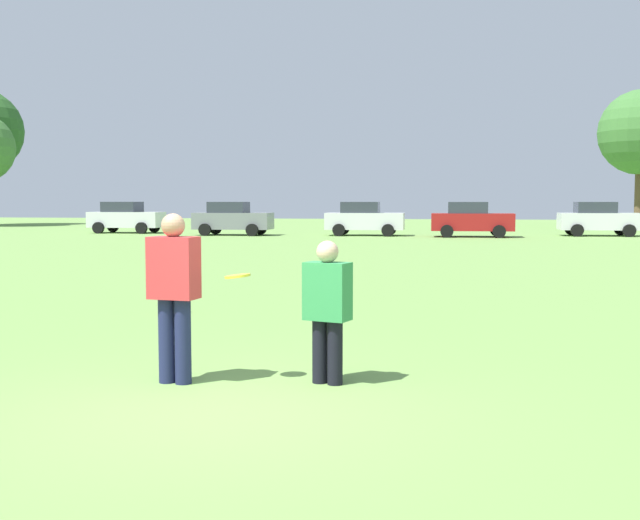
{
  "coord_description": "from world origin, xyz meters",
  "views": [
    {
      "loc": [
        2.05,
        -6.56,
        1.89
      ],
      "look_at": [
        0.3,
        3.47,
        1.1
      ],
      "focal_mm": 43.34,
      "sensor_mm": 36.0,
      "label": 1
    }
  ],
  "objects_px": {
    "traffic_cone": "(177,300)",
    "parked_car_near_left": "(126,217)",
    "parked_car_mid_right": "(471,219)",
    "player_defender": "(327,305)",
    "frisbee": "(238,276)",
    "parked_car_near_right": "(599,219)",
    "parked_car_mid_left": "(232,218)",
    "player_thrower": "(174,288)",
    "parked_car_center": "(364,218)"
  },
  "relations": [
    {
      "from": "player_defender",
      "to": "parked_car_center",
      "type": "bearing_deg",
      "value": 96.01
    },
    {
      "from": "parked_car_near_left",
      "to": "parked_car_mid_left",
      "type": "bearing_deg",
      "value": -13.96
    },
    {
      "from": "parked_car_near_left",
      "to": "parked_car_near_right",
      "type": "distance_m",
      "value": 26.53
    },
    {
      "from": "parked_car_mid_right",
      "to": "parked_car_near_right",
      "type": "bearing_deg",
      "value": 19.18
    },
    {
      "from": "player_defender",
      "to": "frisbee",
      "type": "xyz_separation_m",
      "value": [
        -0.93,
        -0.08,
        0.29
      ]
    },
    {
      "from": "frisbee",
      "to": "parked_car_mid_right",
      "type": "xyz_separation_m",
      "value": [
        3.06,
        33.18,
        -0.18
      ]
    },
    {
      "from": "player_thrower",
      "to": "parked_car_mid_right",
      "type": "bearing_deg",
      "value": 83.69
    },
    {
      "from": "frisbee",
      "to": "player_defender",
      "type": "bearing_deg",
      "value": 4.84
    },
    {
      "from": "player_defender",
      "to": "frisbee",
      "type": "distance_m",
      "value": 0.98
    },
    {
      "from": "player_thrower",
      "to": "traffic_cone",
      "type": "distance_m",
      "value": 5.11
    },
    {
      "from": "parked_car_near_left",
      "to": "parked_car_mid_right",
      "type": "bearing_deg",
      "value": -4.65
    },
    {
      "from": "traffic_cone",
      "to": "frisbee",
      "type": "bearing_deg",
      "value": -62.62
    },
    {
      "from": "player_thrower",
      "to": "parked_car_center",
      "type": "relative_size",
      "value": 0.42
    },
    {
      "from": "traffic_cone",
      "to": "parked_car_mid_left",
      "type": "height_order",
      "value": "parked_car_mid_left"
    },
    {
      "from": "parked_car_near_left",
      "to": "traffic_cone",
      "type": "bearing_deg",
      "value": -64.58
    },
    {
      "from": "parked_car_center",
      "to": "parked_car_near_right",
      "type": "xyz_separation_m",
      "value": [
        12.41,
        1.68,
        0.0
      ]
    },
    {
      "from": "parked_car_center",
      "to": "player_thrower",
      "type": "bearing_deg",
      "value": -86.64
    },
    {
      "from": "frisbee",
      "to": "parked_car_near_left",
      "type": "bearing_deg",
      "value": 115.68
    },
    {
      "from": "traffic_cone",
      "to": "parked_car_mid_left",
      "type": "bearing_deg",
      "value": 104.58
    },
    {
      "from": "parked_car_near_left",
      "to": "parked_car_mid_left",
      "type": "distance_m",
      "value": 7.16
    },
    {
      "from": "player_thrower",
      "to": "frisbee",
      "type": "height_order",
      "value": "player_thrower"
    },
    {
      "from": "player_thrower",
      "to": "frisbee",
      "type": "xyz_separation_m",
      "value": [
        0.63,
        0.17,
        0.12
      ]
    },
    {
      "from": "traffic_cone",
      "to": "parked_car_mid_left",
      "type": "xyz_separation_m",
      "value": [
        -7.41,
        28.48,
        0.69
      ]
    },
    {
      "from": "player_thrower",
      "to": "parked_car_mid_right",
      "type": "distance_m",
      "value": 33.55
    },
    {
      "from": "traffic_cone",
      "to": "parked_car_near_left",
      "type": "relative_size",
      "value": 0.11
    },
    {
      "from": "frisbee",
      "to": "parked_car_center",
      "type": "relative_size",
      "value": 0.06
    },
    {
      "from": "traffic_cone",
      "to": "player_thrower",
      "type": "bearing_deg",
      "value": -69.85
    },
    {
      "from": "traffic_cone",
      "to": "parked_car_center",
      "type": "height_order",
      "value": "parked_car_center"
    },
    {
      "from": "traffic_cone",
      "to": "parked_car_mid_right",
      "type": "relative_size",
      "value": 0.11
    },
    {
      "from": "parked_car_mid_left",
      "to": "parked_car_near_right",
      "type": "height_order",
      "value": "same"
    },
    {
      "from": "traffic_cone",
      "to": "parked_car_near_left",
      "type": "distance_m",
      "value": 33.46
    },
    {
      "from": "frisbee",
      "to": "parked_car_near_left",
      "type": "relative_size",
      "value": 0.06
    },
    {
      "from": "frisbee",
      "to": "traffic_cone",
      "type": "relative_size",
      "value": 0.56
    },
    {
      "from": "parked_car_near_left",
      "to": "player_defender",
      "type": "bearing_deg",
      "value": -63.03
    },
    {
      "from": "player_thrower",
      "to": "parked_car_mid_left",
      "type": "distance_m",
      "value": 34.46
    },
    {
      "from": "parked_car_mid_right",
      "to": "traffic_cone",
      "type": "bearing_deg",
      "value": -100.74
    },
    {
      "from": "parked_car_near_left",
      "to": "parked_car_mid_left",
      "type": "height_order",
      "value": "same"
    },
    {
      "from": "player_defender",
      "to": "parked_car_mid_left",
      "type": "distance_m",
      "value": 34.67
    },
    {
      "from": "frisbee",
      "to": "parked_car_mid_left",
      "type": "relative_size",
      "value": 0.06
    },
    {
      "from": "parked_car_mid_right",
      "to": "parked_car_near_right",
      "type": "height_order",
      "value": "same"
    },
    {
      "from": "traffic_cone",
      "to": "parked_car_mid_left",
      "type": "relative_size",
      "value": 0.11
    },
    {
      "from": "parked_car_mid_left",
      "to": "parked_car_near_right",
      "type": "relative_size",
      "value": 1.0
    },
    {
      "from": "traffic_cone",
      "to": "parked_car_center",
      "type": "bearing_deg",
      "value": 90.5
    },
    {
      "from": "player_thrower",
      "to": "parked_car_near_right",
      "type": "bearing_deg",
      "value": 73.73
    },
    {
      "from": "parked_car_near_left",
      "to": "parked_car_near_right",
      "type": "xyz_separation_m",
      "value": [
        26.52,
        0.73,
        0.0
      ]
    },
    {
      "from": "parked_car_center",
      "to": "parked_car_near_left",
      "type": "bearing_deg",
      "value": 176.15
    },
    {
      "from": "parked_car_mid_left",
      "to": "parked_car_center",
      "type": "relative_size",
      "value": 1.0
    },
    {
      "from": "player_thrower",
      "to": "parked_car_mid_left",
      "type": "relative_size",
      "value": 0.42
    },
    {
      "from": "parked_car_mid_left",
      "to": "parked_car_near_right",
      "type": "xyz_separation_m",
      "value": [
        19.56,
        2.46,
        0.0
      ]
    },
    {
      "from": "player_defender",
      "to": "parked_car_near_right",
      "type": "xyz_separation_m",
      "value": [
        8.86,
        35.44,
        0.1
      ]
    }
  ]
}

